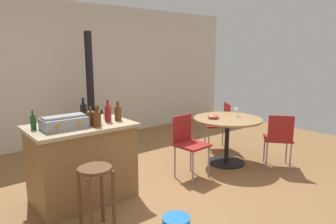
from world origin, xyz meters
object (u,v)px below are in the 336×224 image
bottle_1 (84,112)px  wood_stove (92,121)px  kitchen_island (82,162)px  bottle_5 (98,117)px  bottle_2 (118,113)px  bottle_3 (108,113)px  serving_bowl (213,116)px  folding_chair_far (220,122)px  bottle_4 (33,122)px  cup_0 (107,115)px  bottle_6 (97,119)px  toolbox (64,122)px  dining_table (227,129)px  folding_chair_near (279,137)px  folding_chair_left (188,141)px  wooden_stool (96,186)px  bottle_0 (91,118)px  wine_glass (236,110)px  cup_1 (91,115)px

bottle_1 → wood_stove: bearing=62.5°
kitchen_island → bottle_5: bearing=-34.5°
bottle_2 → bottle_3: (-0.13, 0.01, 0.01)m
serving_bowl → folding_chair_far: bearing=33.3°
bottle_1 → bottle_2: (0.32, -0.27, -0.02)m
bottle_5 → bottle_1: bearing=98.2°
bottle_4 → cup_0: bearing=-0.5°
wood_stove → bottle_6: bearing=-113.0°
toolbox → dining_table: bearing=-4.9°
dining_table → bottle_6: size_ratio=4.45×
folding_chair_near → dining_table: bearing=124.3°
bottle_3 → bottle_6: (-0.22, -0.15, -0.01)m
folding_chair_left → cup_0: size_ratio=7.77×
wooden_stool → bottle_2: (0.64, 0.66, 0.53)m
toolbox → cup_0: bearing=14.8°
bottle_3 → bottle_2: bearing=-2.6°
kitchen_island → bottle_0: size_ratio=5.30×
wood_stove → bottle_0: size_ratio=9.56×
serving_bowl → wine_glass: bearing=-14.6°
folding_chair_far → cup_0: cup_0 is taller
bottle_0 → serving_bowl: bottle_0 is taller
folding_chair_near → bottle_2: size_ratio=3.51×
bottle_3 → bottle_4: bottle_3 is taller
folding_chair_near → cup_1: size_ratio=7.82×
wooden_stool → bottle_5: bearing=60.1°
kitchen_island → bottle_6: bearing=-64.9°
bottle_0 → folding_chair_far: bearing=8.8°
dining_table → folding_chair_left: size_ratio=1.21×
wooden_stool → wine_glass: size_ratio=4.69×
bottle_0 → cup_1: (0.17, 0.37, -0.04)m
folding_chair_far → toolbox: (-3.00, -0.36, 0.49)m
kitchen_island → bottle_3: size_ratio=4.31×
bottle_6 → folding_chair_near: bearing=-15.0°
bottle_5 → folding_chair_left: bearing=-7.8°
bottle_2 → wooden_stool: bearing=-134.2°
toolbox → cup_1: toolbox is taller
toolbox → bottle_3: (0.53, -0.01, 0.04)m
folding_chair_left → wine_glass: (1.06, 0.02, 0.32)m
folding_chair_left → wooden_stool: bearing=-164.5°
bottle_1 → bottle_5: size_ratio=1.24×
wood_stove → serving_bowl: bearing=-60.0°
toolbox → cup_0: 0.62m
kitchen_island → dining_table: bearing=-7.2°
folding_chair_left → serving_bowl: 0.70m
dining_table → bottle_1: 2.26m
folding_chair_far → bottle_6: 2.78m
wood_stove → bottle_5: bearing=-112.4°
bottle_3 → serving_bowl: bottle_3 is taller
bottle_5 → cup_1: (0.07, 0.36, -0.04)m
bottle_6 → wooden_stool: bearing=-119.3°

